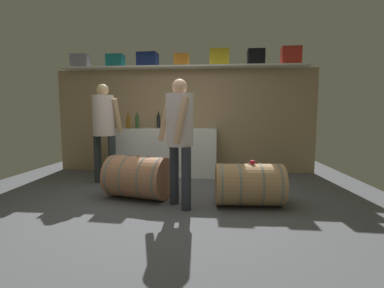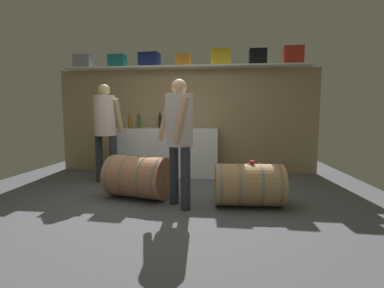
{
  "view_description": "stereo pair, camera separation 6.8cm",
  "coord_description": "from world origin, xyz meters",
  "views": [
    {
      "loc": [
        0.63,
        -3.42,
        1.18
      ],
      "look_at": [
        0.33,
        0.36,
        0.78
      ],
      "focal_mm": 25.29,
      "sensor_mm": 36.0,
      "label": 1
    },
    {
      "loc": [
        0.7,
        -3.41,
        1.18
      ],
      "look_at": [
        0.33,
        0.36,
        0.78
      ],
      "focal_mm": 25.29,
      "sensor_mm": 36.0,
      "label": 2
    }
  ],
  "objects": [
    {
      "name": "ground_plane",
      "position": [
        0.0,
        0.56,
        -0.01
      ],
      "size": [
        6.58,
        7.7,
        0.02
      ],
      "primitive_type": "cube",
      "color": "#525358"
    },
    {
      "name": "back_wall_panel",
      "position": [
        0.0,
        2.25,
        1.07
      ],
      "size": [
        5.38,
        0.1,
        2.13
      ],
      "primitive_type": "cube",
      "color": "#9E8360",
      "rests_on": "ground"
    },
    {
      "name": "high_shelf_board",
      "position": [
        0.0,
        2.1,
        2.15
      ],
      "size": [
        4.95,
        0.4,
        0.03
      ],
      "primitive_type": "cube",
      "color": "silver",
      "rests_on": "back_wall_panel"
    },
    {
      "name": "toolcase_grey",
      "position": [
        -2.13,
        2.1,
        2.3
      ],
      "size": [
        0.36,
        0.22,
        0.27
      ],
      "primitive_type": "cube",
      "rotation": [
        0.0,
        0.0,
        0.01
      ],
      "color": "gray",
      "rests_on": "high_shelf_board"
    },
    {
      "name": "toolcase_teal",
      "position": [
        -1.39,
        2.1,
        2.29
      ],
      "size": [
        0.35,
        0.23,
        0.26
      ],
      "primitive_type": "cube",
      "rotation": [
        0.0,
        0.0,
        -0.03
      ],
      "color": "#167378",
      "rests_on": "high_shelf_board"
    },
    {
      "name": "toolcase_navy",
      "position": [
        -0.72,
        2.1,
        2.3
      ],
      "size": [
        0.41,
        0.31,
        0.28
      ],
      "primitive_type": "cube",
      "rotation": [
        0.0,
        0.0,
        -0.06
      ],
      "color": "navy",
      "rests_on": "high_shelf_board"
    },
    {
      "name": "toolcase_orange",
      "position": [
        -0.03,
        2.1,
        2.28
      ],
      "size": [
        0.29,
        0.21,
        0.24
      ],
      "primitive_type": "cube",
      "rotation": [
        0.0,
        0.0,
        -0.07
      ],
      "color": "orange",
      "rests_on": "high_shelf_board"
    },
    {
      "name": "toolcase_yellow",
      "position": [
        0.73,
        2.1,
        2.32
      ],
      "size": [
        0.38,
        0.23,
        0.32
      ],
      "primitive_type": "cube",
      "rotation": [
        0.0,
        0.0,
        -0.01
      ],
      "color": "yellow",
      "rests_on": "high_shelf_board"
    },
    {
      "name": "toolcase_black",
      "position": [
        1.44,
        2.1,
        2.31
      ],
      "size": [
        0.33,
        0.29,
        0.3
      ],
      "primitive_type": "cube",
      "rotation": [
        0.0,
        0.0,
        -0.02
      ],
      "color": "black",
      "rests_on": "high_shelf_board"
    },
    {
      "name": "toolcase_red",
      "position": [
        2.11,
        2.1,
        2.33
      ],
      "size": [
        0.37,
        0.25,
        0.34
      ],
      "primitive_type": "cube",
      "rotation": [
        0.0,
        0.0,
        -0.04
      ],
      "color": "red",
      "rests_on": "high_shelf_board"
    },
    {
      "name": "work_cabinet",
      "position": [
        -0.31,
        1.87,
        0.46
      ],
      "size": [
        1.98,
        0.64,
        0.93
      ],
      "primitive_type": "cube",
      "color": "white",
      "rests_on": "ground"
    },
    {
      "name": "wine_bottle_amber",
      "position": [
        -1.05,
        1.79,
        1.07
      ],
      "size": [
        0.08,
        0.08,
        0.31
      ],
      "color": "brown",
      "rests_on": "work_cabinet"
    },
    {
      "name": "wine_bottle_dark",
      "position": [
        -0.5,
        2.03,
        1.08
      ],
      "size": [
        0.07,
        0.07,
        0.34
      ],
      "color": "black",
      "rests_on": "work_cabinet"
    },
    {
      "name": "wine_bottle_green",
      "position": [
        -0.92,
        1.97,
        1.08
      ],
      "size": [
        0.08,
        0.08,
        0.31
      ],
      "color": "#335B2E",
      "rests_on": "work_cabinet"
    },
    {
      "name": "wine_glass",
      "position": [
        -0.31,
        1.89,
        1.04
      ],
      "size": [
        0.09,
        0.09,
        0.16
      ],
      "color": "white",
      "rests_on": "work_cabinet"
    },
    {
      "name": "red_funnel",
      "position": [
        0.04,
        1.65,
        0.98
      ],
      "size": [
        0.11,
        0.11,
        0.09
      ],
      "primitive_type": "cone",
      "color": "red",
      "rests_on": "work_cabinet"
    },
    {
      "name": "wine_barrel_near",
      "position": [
        1.1,
        0.11,
        0.28
      ],
      "size": [
        0.9,
        0.59,
        0.56
      ],
      "rotation": [
        0.0,
        0.0,
        0.05
      ],
      "color": "tan",
      "rests_on": "ground"
    },
    {
      "name": "wine_barrel_far",
      "position": [
        -0.45,
        0.32,
        0.3
      ],
      "size": [
        0.99,
        0.79,
        0.61
      ],
      "rotation": [
        0.0,
        0.0,
        -0.25
      ],
      "color": "#AF7555",
      "rests_on": "ground"
    },
    {
      "name": "tasting_cup",
      "position": [
        1.14,
        0.11,
        0.58
      ],
      "size": [
        0.06,
        0.06,
        0.04
      ],
      "primitive_type": "cylinder",
      "color": "red",
      "rests_on": "wine_barrel_near"
    },
    {
      "name": "winemaker_pouring",
      "position": [
        -1.26,
        1.12,
        1.05
      ],
      "size": [
        0.54,
        0.45,
        1.72
      ],
      "rotation": [
        0.0,
        0.0,
        -0.29
      ],
      "color": "#2B3133",
      "rests_on": "ground"
    },
    {
      "name": "visitor_tasting",
      "position": [
        0.2,
        -0.02,
        1.0
      ],
      "size": [
        0.48,
        0.51,
        1.63
      ],
      "rotation": [
        0.0,
        0.0,
        2.25
      ],
      "color": "#30333D",
      "rests_on": "ground"
    }
  ]
}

